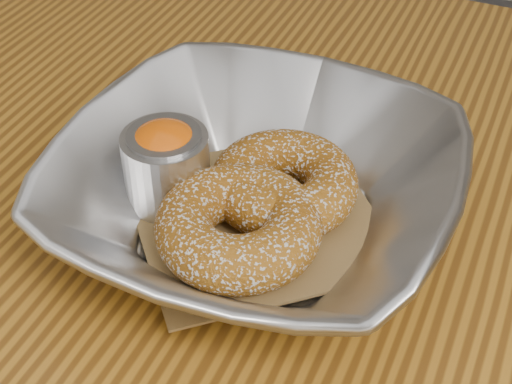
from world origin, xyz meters
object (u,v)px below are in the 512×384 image
at_px(donut_back, 284,183).
at_px(donut_front, 238,226).
at_px(ramekin, 166,163).
at_px(table, 271,377).
at_px(serving_bowl, 256,192).

distance_m(donut_back, donut_front, 0.05).
bearing_deg(donut_front, ramekin, 157.44).
distance_m(table, donut_front, 0.13).
height_order(serving_bowl, donut_back, serving_bowl).
bearing_deg(ramekin, serving_bowl, 4.34).
height_order(donut_back, ramekin, ramekin).
bearing_deg(donut_back, donut_front, -100.93).
distance_m(table, donut_back, 0.14).
bearing_deg(table, donut_back, 105.46).
bearing_deg(donut_back, table, -74.54).
relative_size(table, donut_back, 12.94).
relative_size(serving_bowl, donut_back, 2.62).
bearing_deg(serving_bowl, table, -52.92).
bearing_deg(serving_bowl, donut_back, 59.49).
height_order(table, ramekin, ramekin).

